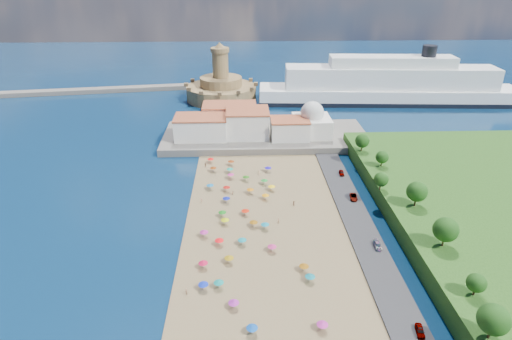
{
  "coord_description": "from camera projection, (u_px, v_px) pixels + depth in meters",
  "views": [
    {
      "loc": [
        -0.73,
        -105.15,
        70.29
      ],
      "look_at": [
        4.0,
        25.0,
        8.0
      ],
      "focal_mm": 30.0,
      "sensor_mm": 36.0,
      "label": 1
    }
  ],
  "objects": [
    {
      "name": "hillside_trees",
      "position": [
        424.0,
        215.0,
        113.95
      ],
      "size": [
        12.72,
        109.17,
        8.06
      ],
      "color": "#382314",
      "rests_on": "hillside"
    },
    {
      "name": "domed_building",
      "position": [
        312.0,
        122.0,
        186.27
      ],
      "size": [
        16.0,
        16.0,
        15.0
      ],
      "color": "silver",
      "rests_on": "terrace"
    },
    {
      "name": "beach_parasols",
      "position": [
        243.0,
        242.0,
        116.87
      ],
      "size": [
        31.24,
        115.05,
        2.2
      ],
      "color": "gray",
      "rests_on": "beach"
    },
    {
      "name": "waterfront_buildings",
      "position": [
        236.0,
        123.0,
        188.04
      ],
      "size": [
        57.0,
        29.0,
        11.0
      ],
      "color": "silver",
      "rests_on": "terrace"
    },
    {
      "name": "cruise_ship",
      "position": [
        389.0,
        86.0,
        239.33
      ],
      "size": [
        146.5,
        30.11,
        31.79
      ],
      "color": "black",
      "rests_on": "ground"
    },
    {
      "name": "terrace",
      "position": [
        266.0,
        137.0,
        190.64
      ],
      "size": [
        90.0,
        36.0,
        3.0
      ],
      "primitive_type": "cube",
      "color": "#59544C",
      "rests_on": "ground"
    },
    {
      "name": "breakwater",
      "position": [
        61.0,
        92.0,
        258.92
      ],
      "size": [
        199.03,
        34.77,
        2.6
      ],
      "primitive_type": "cube",
      "rotation": [
        0.0,
        0.0,
        0.14
      ],
      "color": "#59544C",
      "rests_on": "ground"
    },
    {
      "name": "beachgoers",
      "position": [
        242.0,
        214.0,
        131.9
      ],
      "size": [
        34.44,
        104.84,
        1.88
      ],
      "color": "tan",
      "rests_on": "beach"
    },
    {
      "name": "jetty",
      "position": [
        219.0,
        113.0,
        221.6
      ],
      "size": [
        18.0,
        70.0,
        2.4
      ],
      "primitive_type": "cube",
      "color": "#59544C",
      "rests_on": "ground"
    },
    {
      "name": "ground",
      "position": [
        245.0,
        232.0,
        125.15
      ],
      "size": [
        700.0,
        700.0,
        0.0
      ],
      "primitive_type": "plane",
      "color": "#071938",
      "rests_on": "ground"
    },
    {
      "name": "fortress",
      "position": [
        221.0,
        88.0,
        246.28
      ],
      "size": [
        40.0,
        40.0,
        32.4
      ],
      "color": "#9F7B4F",
      "rests_on": "ground"
    },
    {
      "name": "parked_cars",
      "position": [
        365.0,
        219.0,
        128.58
      ],
      "size": [
        2.99,
        79.92,
        1.41
      ],
      "color": "gray",
      "rests_on": "promenade"
    }
  ]
}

